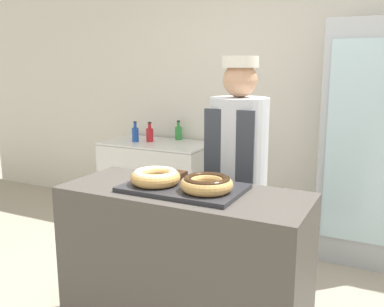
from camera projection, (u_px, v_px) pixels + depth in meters
wall_back at (287, 91)px, 4.05m from camera, size 8.00×0.06×2.70m
display_counter at (184, 271)px, 2.36m from camera, size 1.34×0.55×0.94m
serving_tray at (184, 188)px, 2.27m from camera, size 0.63×0.40×0.02m
donut_light_glaze at (155, 176)px, 2.29m from camera, size 0.27×0.27×0.08m
donut_chocolate_glaze at (207, 183)px, 2.16m from camera, size 0.27×0.27×0.08m
brownie_back_left at (177, 175)px, 2.43m from camera, size 0.09×0.09×0.03m
brownie_back_right at (214, 179)px, 2.33m from camera, size 0.09×0.09×0.03m
baker_person at (237, 179)px, 2.76m from camera, size 0.37×0.37×1.64m
beverage_fridge at (365, 143)px, 3.47m from camera, size 0.64×0.60×1.93m
chest_freezer at (158, 180)px, 4.46m from camera, size 1.09×0.62×0.81m
bottle_green at (179, 132)px, 4.52m from camera, size 0.07×0.07×0.20m
bottle_blue at (135, 134)px, 4.41m from camera, size 0.07×0.07×0.21m
bottle_red at (150, 134)px, 4.41m from camera, size 0.07×0.07×0.20m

